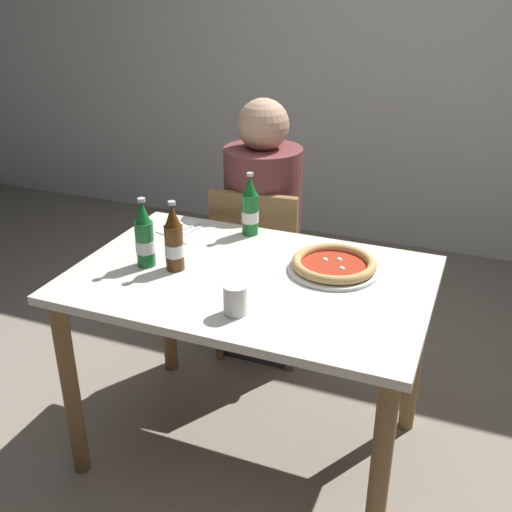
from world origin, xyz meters
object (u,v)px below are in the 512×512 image
Objects in this scene: beer_bottle_right at (250,209)px; napkin_with_cutlery at (188,231)px; pizza_margherita_near at (334,265)px; paper_cup at (235,300)px; beer_bottle_center at (145,238)px; chair_behind_table at (260,263)px; diner_seated at (263,238)px; beer_bottle_left at (174,241)px; dining_table_main at (251,305)px.

beer_bottle_right is 0.27m from napkin_with_cutlery.
pizza_margherita_near is 3.31× the size of paper_cup.
beer_bottle_center reaches higher than pizza_margherita_near.
beer_bottle_right is at bearing 97.94° from chair_behind_table.
chair_behind_table is at bearing 76.37° from beer_bottle_center.
diner_seated reaches higher than pizza_margherita_near.
beer_bottle_left is 1.00× the size of beer_bottle_right.
chair_behind_table is 0.76m from beer_bottle_left.
beer_bottle_center is 1.00× the size of beer_bottle_right.
pizza_margherita_near is 0.44m from beer_bottle_right.
dining_table_main is at bearing -34.89° from napkin_with_cutlery.
beer_bottle_right reaches higher than pizza_margherita_near.
beer_bottle_left is (-0.26, -0.05, 0.22)m from dining_table_main.
pizza_margherita_near is at bearing 63.03° from paper_cup.
beer_bottle_right is at bearing 112.45° from dining_table_main.
paper_cup reaches higher than napkin_with_cutlery.
diner_seated is at bearing 131.66° from pizza_margherita_near.
beer_bottle_right is (0.07, -0.28, 0.37)m from chair_behind_table.
paper_cup is at bearing -24.08° from beer_bottle_center.
napkin_with_cutlery is at bearing 58.81° from chair_behind_table.
pizza_margherita_near is (0.25, 0.14, 0.14)m from dining_table_main.
diner_seated is 0.46m from napkin_with_cutlery.
beer_bottle_right is 2.60× the size of paper_cup.
beer_bottle_center is (-0.16, -0.67, 0.37)m from chair_behind_table.
dining_table_main is 4.86× the size of beer_bottle_center.
dining_table_main is at bearing -150.88° from pizza_margherita_near.
napkin_with_cutlery reaches higher than dining_table_main.
dining_table_main is at bearing 102.12° from paper_cup.
beer_bottle_left is (-0.05, -0.66, 0.37)m from chair_behind_table.
beer_bottle_left reaches higher than pizza_margherita_near.
chair_behind_table is 0.47m from napkin_with_cutlery.
beer_bottle_left is 1.07× the size of napkin_with_cutlery.
beer_bottle_left is at bearing -70.00° from napkin_with_cutlery.
dining_table_main is 0.47m from napkin_with_cutlery.
beer_bottle_center and beer_bottle_right have the same top height.
dining_table_main is at bearing 102.80° from chair_behind_table.
diner_seated reaches higher than chair_behind_table.
beer_bottle_right is at bearing 108.16° from paper_cup.
pizza_margherita_near is 0.44m from paper_cup.
chair_behind_table is 3.44× the size of beer_bottle_center.
napkin_with_cutlery is at bearing -163.08° from beer_bottle_right.
beer_bottle_left is 0.34m from napkin_with_cutlery.
beer_bottle_right reaches higher than chair_behind_table.
diner_seated is at bearing 102.84° from beer_bottle_right.
napkin_with_cutlery is (-0.37, 0.26, 0.12)m from dining_table_main.
beer_bottle_left is (-0.05, -0.71, 0.27)m from diner_seated.
chair_behind_table is 0.78m from beer_bottle_center.
diner_seated is 12.73× the size of paper_cup.
paper_cup is at bearing -50.07° from napkin_with_cutlery.
paper_cup is (0.42, -0.19, -0.06)m from beer_bottle_center.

